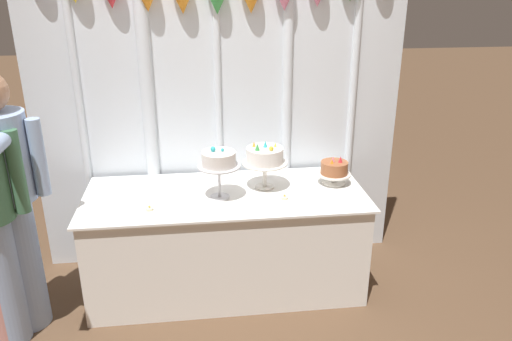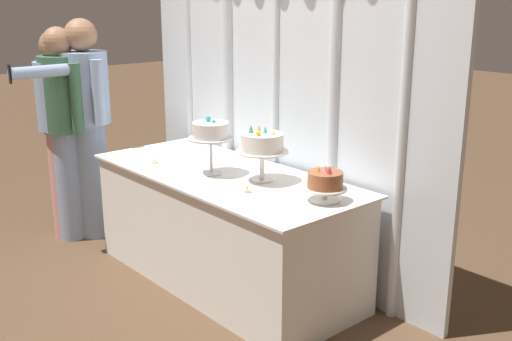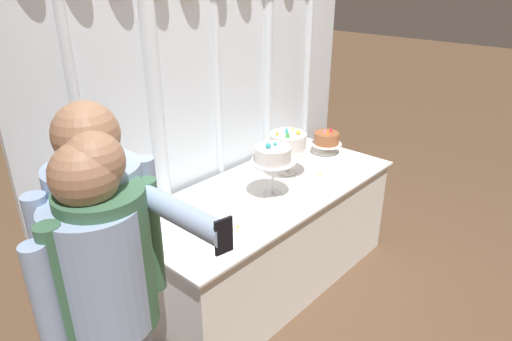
% 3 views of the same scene
% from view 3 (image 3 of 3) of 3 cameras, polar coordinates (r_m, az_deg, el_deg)
% --- Properties ---
extents(ground_plane, '(24.00, 24.00, 0.00)m').
position_cam_3_polar(ground_plane, '(3.34, 2.73, -14.30)').
color(ground_plane, brown).
extents(draped_curtain, '(2.73, 0.16, 2.42)m').
position_cam_3_polar(draped_curtain, '(3.09, -5.13, 9.29)').
color(draped_curtain, silver).
rests_on(draped_curtain, ground_plane).
extents(cake_table, '(1.93, 0.82, 0.74)m').
position_cam_3_polar(cake_table, '(3.18, 1.46, -8.32)').
color(cake_table, white).
rests_on(cake_table, ground_plane).
extents(cake_display_leftmost, '(0.29, 0.29, 0.36)m').
position_cam_3_polar(cake_display_leftmost, '(2.81, 2.15, 1.73)').
color(cake_display_leftmost, silver).
rests_on(cake_display_leftmost, cake_table).
extents(cake_display_center, '(0.32, 0.32, 0.35)m').
position_cam_3_polar(cake_display_center, '(3.14, 4.03, 3.50)').
color(cake_display_center, silver).
rests_on(cake_display_center, cake_table).
extents(cake_display_rightmost, '(0.24, 0.24, 0.21)m').
position_cam_3_polar(cake_display_rightmost, '(3.58, 8.85, 3.83)').
color(cake_display_rightmost, silver).
rests_on(cake_display_rightmost, cake_table).
extents(tealight_far_left, '(0.05, 0.05, 0.03)m').
position_cam_3_polar(tealight_far_left, '(2.55, -2.29, -7.34)').
color(tealight_far_left, beige).
rests_on(tealight_far_left, cake_table).
extents(tealight_near_left, '(0.05, 0.05, 0.03)m').
position_cam_3_polar(tealight_near_left, '(3.19, 8.05, -0.60)').
color(tealight_near_left, beige).
rests_on(tealight_near_left, cake_table).
extents(guest_man_dark_suit, '(0.52, 0.36, 1.67)m').
position_cam_3_polar(guest_man_dark_suit, '(2.01, -17.89, -13.02)').
color(guest_man_dark_suit, '#93ADD6').
rests_on(guest_man_dark_suit, ground_plane).
extents(guest_man_pink_jacket, '(0.48, 0.34, 1.61)m').
position_cam_3_polar(guest_man_pink_jacket, '(1.89, -17.00, -16.49)').
color(guest_man_pink_jacket, '#93ADD6').
rests_on(guest_man_pink_jacket, ground_plane).
extents(guest_girl_blue_dress, '(0.51, 0.62, 1.59)m').
position_cam_3_polar(guest_girl_blue_dress, '(1.88, -17.88, -17.43)').
color(guest_girl_blue_dress, '#D6938E').
rests_on(guest_girl_blue_dress, ground_plane).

